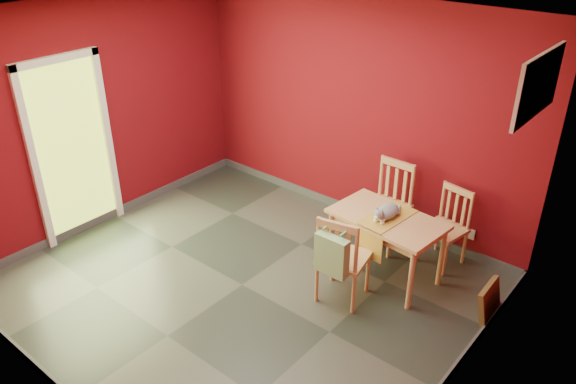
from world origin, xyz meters
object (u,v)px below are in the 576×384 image
Objects in this scene: chair_near at (342,257)px; picture_frame at (489,304)px; cat at (387,209)px; dining_table at (387,225)px; tote_bag at (332,255)px; chair_far_left at (388,204)px; chair_far_right at (446,226)px.

chair_near reaches higher than picture_frame.
picture_frame is (1.16, 0.00, -0.60)m from cat.
dining_table reaches higher than picture_frame.
chair_near is 0.28m from tote_bag.
tote_bag is (0.23, -1.42, 0.14)m from chair_far_left.
tote_bag reaches higher than picture_frame.
picture_frame is (1.16, -0.01, -0.42)m from dining_table.
picture_frame is (1.25, 0.84, -0.45)m from tote_bag.
picture_frame is at bearing -21.49° from chair_far_left.
chair_far_left is at bearing 99.19° from tote_bag.
cat reaches higher than dining_table.
dining_table is 3.14× the size of cat.
chair_near is (0.20, -1.19, -0.01)m from chair_far_left.
picture_frame is at bearing -40.01° from chair_far_right.
chair_far_right is 2.14× the size of picture_frame.
cat is (-0.00, -0.01, 0.18)m from dining_table.
chair_far_right is 0.84m from cat.
chair_far_right is at bearing 139.99° from picture_frame.
chair_far_right is at bearing 60.21° from dining_table.
chair_far_left is 2.15× the size of tote_bag.
tote_bag reaches higher than chair_far_right.
chair_far_left reaches higher than tote_bag.
chair_far_right is 0.90× the size of chair_near.
chair_near is at bearing -100.93° from dining_table.
chair_far_left is 1.03× the size of chair_near.
cat is 1.31m from picture_frame.
chair_far_left reaches higher than chair_near.
cat is 0.93× the size of picture_frame.
chair_near is 1.45m from picture_frame.
tote_bag is at bearing -80.81° from chair_far_left.
chair_far_right is at bearing 72.89° from tote_bag.
dining_table is 1.37× the size of chair_far_right.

